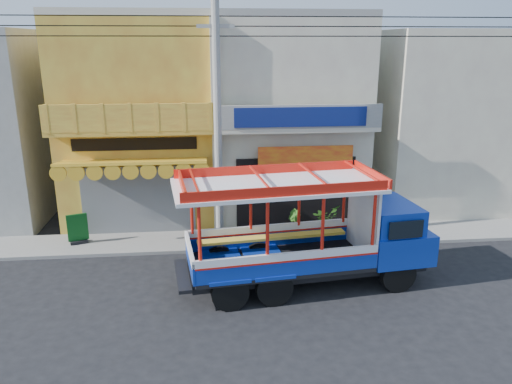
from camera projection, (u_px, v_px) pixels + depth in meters
ground at (258, 291)px, 14.85m from camera, size 90.00×90.00×0.00m
sidewalk at (247, 239)px, 18.64m from camera, size 30.00×2.00×0.12m
shophouse_left at (143, 117)px, 20.86m from camera, size 6.00×7.50×8.24m
shophouse_right at (285, 115)px, 21.44m from camera, size 6.00×6.75×8.24m
party_pilaster at (217, 131)px, 18.22m from camera, size 0.35×0.30×8.00m
filler_building_right at (440, 120)px, 22.24m from camera, size 6.00×6.00×7.60m
utility_pole at (222, 108)px, 16.46m from camera, size 28.00×0.26×9.00m
songthaew_truck at (324, 231)px, 14.92m from camera, size 7.79×3.30×3.53m
green_sign at (78, 231)px, 17.98m from camera, size 0.71×0.51×1.10m
potted_plant_a at (325, 219)px, 18.89m from camera, size 1.32×1.30×1.11m
potted_plant_b at (294, 224)px, 18.51m from camera, size 0.62×0.69×1.05m
potted_plant_c at (364, 215)px, 19.44m from camera, size 0.82×0.82×1.08m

